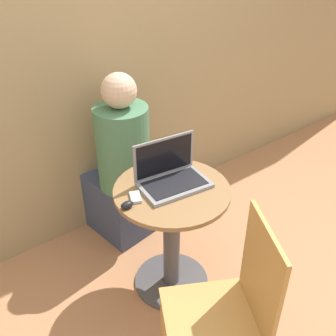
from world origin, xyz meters
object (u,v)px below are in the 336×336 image
object	(u,v)px
cell_phone	(135,197)
laptop	(171,175)
person_seated	(120,173)
chair_empty	(228,313)

from	to	relation	value
cell_phone	laptop	bearing A→B (deg)	-0.06
cell_phone	person_seated	bearing A→B (deg)	67.94
chair_empty	person_seated	size ratio (longest dim) A/B	0.79
chair_empty	laptop	bearing A→B (deg)	72.94
cell_phone	person_seated	distance (m)	0.62
laptop	cell_phone	size ratio (longest dim) A/B	3.70
chair_empty	person_seated	world-z (taller)	person_seated
cell_phone	chair_empty	world-z (taller)	chair_empty
laptop	chair_empty	bearing A→B (deg)	-107.06
laptop	cell_phone	bearing A→B (deg)	179.94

